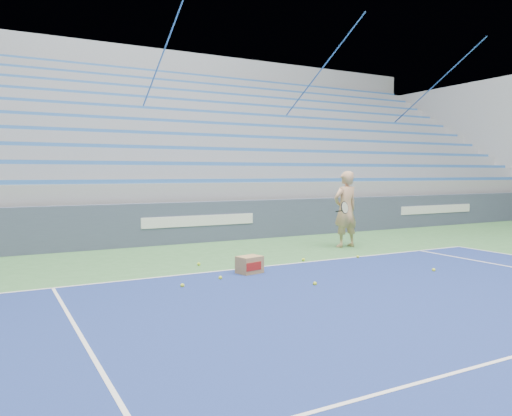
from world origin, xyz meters
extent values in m
cube|color=white|center=(0.00, 11.88, 0.01)|extent=(10.97, 0.05, 0.00)
cube|color=#3F4860|center=(0.00, 15.88, 0.55)|extent=(30.00, 0.30, 1.10)
cube|color=white|center=(0.00, 15.72, 0.60)|extent=(3.20, 0.02, 0.28)
cube|color=white|center=(9.00, 15.72, 0.60)|extent=(3.40, 0.02, 0.28)
cube|color=#919499|center=(0.00, 20.43, 0.55)|extent=(30.00, 8.50, 1.10)
cube|color=#919499|center=(0.00, 20.43, 1.35)|extent=(30.00, 8.50, 0.50)
cube|color=#3269B6|center=(0.00, 16.56, 1.66)|extent=(29.60, 0.42, 0.11)
cube|color=#919499|center=(0.00, 20.86, 1.85)|extent=(30.00, 7.65, 0.50)
cube|color=#3269B6|center=(0.00, 17.41, 2.16)|extent=(29.60, 0.42, 0.11)
cube|color=#919499|center=(0.00, 21.28, 2.35)|extent=(30.00, 6.80, 0.50)
cube|color=#3269B6|center=(0.00, 18.26, 2.66)|extent=(29.60, 0.42, 0.11)
cube|color=#919499|center=(0.00, 21.71, 2.85)|extent=(30.00, 5.95, 0.50)
cube|color=#3269B6|center=(0.00, 19.11, 3.16)|extent=(29.60, 0.42, 0.11)
cube|color=#919499|center=(0.00, 22.13, 3.35)|extent=(30.00, 5.10, 0.50)
cube|color=#3269B6|center=(0.00, 19.96, 3.66)|extent=(29.60, 0.42, 0.11)
cube|color=#919499|center=(0.00, 22.56, 3.85)|extent=(30.00, 4.25, 0.50)
cube|color=#3269B6|center=(0.00, 20.81, 4.15)|extent=(29.60, 0.42, 0.11)
cube|color=#919499|center=(0.00, 22.98, 4.35)|extent=(30.00, 3.40, 0.50)
cube|color=#3269B6|center=(0.00, 21.66, 4.65)|extent=(29.60, 0.42, 0.11)
cube|color=#919499|center=(0.00, 23.41, 4.85)|extent=(30.00, 2.55, 0.50)
cube|color=#3269B6|center=(0.00, 22.51, 5.15)|extent=(29.60, 0.42, 0.11)
cube|color=#919499|center=(0.00, 23.84, 5.35)|extent=(30.00, 1.70, 0.50)
cube|color=#3269B6|center=(0.00, 23.36, 5.65)|extent=(29.60, 0.42, 0.11)
cube|color=#919499|center=(0.00, 24.26, 5.85)|extent=(30.00, 0.85, 0.50)
cube|color=#3269B6|center=(0.00, 24.21, 6.15)|extent=(29.60, 0.42, 0.11)
cube|color=#919499|center=(15.15, 20.43, 3.05)|extent=(0.30, 8.80, 6.10)
cube|color=#919499|center=(0.00, 24.98, 3.65)|extent=(31.00, 0.40, 7.30)
cylinder|color=#2F5DA6|center=(0.00, 20.43, 4.60)|extent=(0.05, 8.53, 5.04)
cylinder|color=#2F5DA6|center=(6.00, 20.43, 4.60)|extent=(0.05, 8.53, 5.04)
cylinder|color=#2F5DA6|center=(12.00, 20.43, 4.60)|extent=(0.05, 8.53, 5.04)
imported|color=tan|center=(2.96, 13.27, 0.96)|extent=(0.72, 0.49, 1.92)
cylinder|color=black|center=(2.61, 13.02, 0.95)|extent=(0.12, 0.27, 0.08)
cylinder|color=beige|center=(2.51, 12.74, 1.05)|extent=(0.29, 0.16, 0.28)
torus|color=black|center=(2.51, 12.74, 1.05)|extent=(0.31, 0.18, 0.30)
cube|color=#A68050|center=(-0.74, 11.45, 0.16)|extent=(0.50, 0.42, 0.33)
cube|color=#B21E19|center=(-0.74, 11.27, 0.16)|extent=(0.35, 0.09, 0.15)
sphere|color=#D6EF31|center=(2.42, 9.93, 0.03)|extent=(0.07, 0.07, 0.07)
sphere|color=#D6EF31|center=(0.88, 12.06, 0.03)|extent=(0.07, 0.07, 0.07)
sphere|color=#D6EF31|center=(-0.67, 11.49, 0.03)|extent=(0.07, 0.07, 0.07)
sphere|color=#D6EF31|center=(-1.44, 11.22, 0.03)|extent=(0.07, 0.07, 0.07)
sphere|color=#D6EF31|center=(-0.24, 10.04, 0.03)|extent=(0.07, 0.07, 0.07)
sphere|color=#D6EF31|center=(2.14, 11.79, 0.03)|extent=(0.07, 0.07, 0.07)
sphere|color=#D6EF31|center=(-2.23, 10.97, 0.03)|extent=(0.07, 0.07, 0.07)
sphere|color=#D6EF31|center=(-1.27, 12.64, 0.03)|extent=(0.07, 0.07, 0.07)
camera|label=1|loc=(-5.01, 3.30, 1.87)|focal=35.00mm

